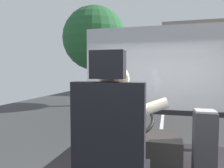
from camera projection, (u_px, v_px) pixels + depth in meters
The scene contains 9 objects.
ground at pixel (163, 110), 10.56m from camera, with size 18.00×44.00×0.06m.
driver_seat at pixel (112, 161), 1.47m from camera, with size 0.48×0.48×1.34m.
bus_driver at pixel (116, 130), 1.58m from camera, with size 0.78×0.61×0.78m.
steering_console at pixel (137, 148), 2.67m from camera, with size 1.10×1.02×0.85m.
fare_box at pixel (204, 144), 2.37m from camera, with size 0.24×0.24×0.76m.
windshield_panel at pixel (157, 80), 3.52m from camera, with size 2.50×0.08×1.48m.
street_tree at pixel (95, 39), 11.68m from camera, with size 3.55×3.55×5.55m.
shop_building at pixel (224, 59), 18.20m from camera, with size 10.58×4.24×6.03m.
parked_car_blue at pixel (224, 87), 16.61m from camera, with size 1.91×4.35×1.31m.
Camera 1 is at (0.18, -1.97, 1.99)m, focal length 33.54 mm.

